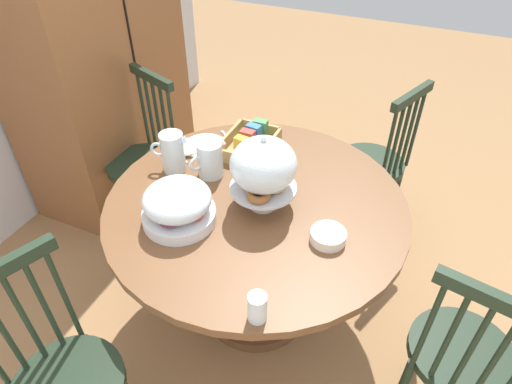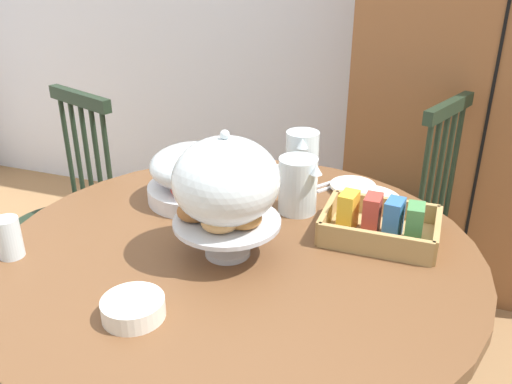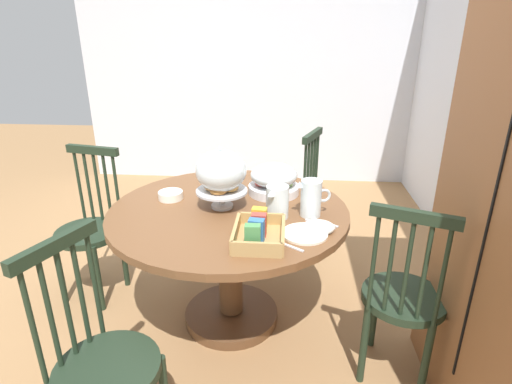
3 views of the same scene
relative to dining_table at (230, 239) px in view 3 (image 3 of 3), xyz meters
name	(u,v)px [view 3 (image 3 of 3)]	position (x,y,z in m)	size (l,w,h in m)	color
ground_plane	(208,303)	(-0.14, -0.17, -0.55)	(10.00, 10.00, 0.00)	#997047
wall_left	(279,64)	(-2.57, 0.19, 0.75)	(0.06, 4.32, 2.60)	silver
dining_table	(230,239)	(0.00, 0.00, 0.00)	(1.31, 1.31, 0.74)	brown
windsor_chair_near_window	(90,231)	(-0.21, -0.93, -0.10)	(0.41, 0.41, 0.97)	#1E2D1E
windsor_chair_by_cabinet	(103,367)	(0.88, -0.37, -0.10)	(0.43, 0.43, 0.97)	#1E2D1E
windsor_chair_facing_door	(403,300)	(0.36, 0.88, -0.10)	(0.43, 0.43, 0.97)	#1E2D1E
windsor_chair_far_side	(292,197)	(-0.88, 0.36, -0.10)	(0.43, 0.43, 0.97)	#1E2D1E
pastry_stand_with_dome	(221,173)	(-0.01, -0.04, 0.39)	(0.28, 0.28, 0.34)	silver
fruit_platter_covered	(274,180)	(-0.24, 0.24, 0.28)	(0.30, 0.30, 0.18)	silver
orange_juice_pitcher	(311,200)	(0.05, 0.44, 0.28)	(0.11, 0.19, 0.19)	silver
milk_pitcher	(277,203)	(0.09, 0.27, 0.27)	(0.19, 0.12, 0.17)	silver
cereal_basket	(258,232)	(0.35, 0.19, 0.23)	(0.32, 0.24, 0.12)	tan
china_plate_large	(305,234)	(0.28, 0.41, 0.20)	(0.22, 0.22, 0.01)	white
china_plate_small	(319,227)	(0.22, 0.47, 0.21)	(0.15, 0.15, 0.01)	white
cereal_bowl	(171,195)	(-0.10, -0.35, 0.21)	(0.14, 0.14, 0.04)	white
drinking_glass	(204,167)	(-0.54, -0.24, 0.25)	(0.06, 0.06, 0.11)	silver
table_knife	(320,224)	(0.17, 0.49, 0.20)	(0.17, 0.01, 0.01)	silver
dinner_fork	(323,222)	(0.14, 0.50, 0.20)	(0.17, 0.01, 0.01)	silver
soup_spoon	(288,245)	(0.40, 0.33, 0.20)	(0.17, 0.01, 0.01)	silver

